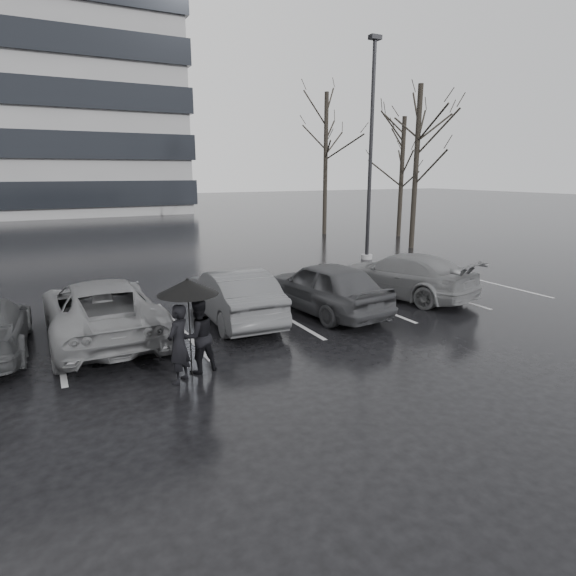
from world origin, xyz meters
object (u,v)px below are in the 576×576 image
(car_west_a, at_px, (234,295))
(tree_north, at_px, (325,165))
(car_west_b, at_px, (101,309))
(pedestrian_right, at_px, (198,336))
(car_main, at_px, (324,287))
(tree_east, at_px, (416,169))
(lamp_post, at_px, (370,162))
(tree_ne, at_px, (401,178))
(pedestrian_left, at_px, (179,344))
(car_east, at_px, (402,275))

(car_west_a, distance_m, tree_north, 19.02)
(car_west_b, relative_size, pedestrian_right, 3.46)
(car_main, distance_m, tree_east, 13.37)
(car_west_a, relative_size, pedestrian_right, 2.86)
(lamp_post, xyz_separation_m, tree_north, (3.02, 8.60, -0.01))
(pedestrian_right, xyz_separation_m, tree_ne, (17.07, 14.40, 2.76))
(lamp_post, bearing_deg, pedestrian_right, -140.16)
(tree_east, height_order, tree_north, tree_north)
(tree_east, height_order, tree_ne, tree_east)
(pedestrian_left, bearing_deg, car_west_a, -170.24)
(car_east, xyz_separation_m, pedestrian_right, (-7.49, -2.80, 0.05))
(car_west_b, bearing_deg, pedestrian_right, 115.12)
(car_east, relative_size, tree_ne, 0.68)
(car_east, relative_size, lamp_post, 0.51)
(car_main, xyz_separation_m, tree_east, (10.21, 7.99, 3.26))
(car_east, bearing_deg, pedestrian_right, 5.48)
(car_main, xyz_separation_m, lamp_post, (6.19, 6.40, 3.53))
(car_main, bearing_deg, tree_east, -148.38)
(tree_east, relative_size, tree_north, 0.94)
(pedestrian_left, relative_size, lamp_post, 0.16)
(lamp_post, distance_m, tree_north, 9.11)
(car_west_a, height_order, tree_north, tree_north)
(pedestrian_right, distance_m, tree_north, 22.35)
(pedestrian_left, bearing_deg, tree_north, -172.63)
(car_west_a, bearing_deg, pedestrian_left, 57.09)
(car_east, xyz_separation_m, tree_east, (7.08, 7.59, 3.31))
(lamp_post, bearing_deg, car_main, -134.04)
(tree_north, bearing_deg, tree_ne, -40.60)
(car_east, relative_size, pedestrian_right, 3.20)
(car_east, bearing_deg, pedestrian_left, 6.43)
(car_main, distance_m, car_west_b, 5.84)
(car_west_b, distance_m, pedestrian_right, 3.31)
(tree_east, bearing_deg, pedestrian_left, -144.52)
(car_east, bearing_deg, tree_east, -148.04)
(pedestrian_right, height_order, tree_east, tree_east)
(tree_ne, xyz_separation_m, tree_north, (-3.50, 3.00, 0.75))
(car_west_b, height_order, tree_east, tree_east)
(car_west_a, distance_m, car_west_b, 3.29)
(pedestrian_left, relative_size, tree_east, 0.19)
(car_west_a, bearing_deg, pedestrian_right, 60.29)
(car_west_b, bearing_deg, car_east, 178.13)
(car_west_a, bearing_deg, tree_east, -146.27)
(tree_ne, height_order, tree_north, tree_north)
(car_main, relative_size, tree_east, 0.54)
(car_west_b, height_order, pedestrian_right, pedestrian_right)
(tree_north, bearing_deg, car_east, -112.62)
(car_main, distance_m, tree_ne, 17.69)
(tree_ne, relative_size, tree_north, 0.82)
(tree_east, distance_m, tree_north, 7.08)
(car_west_b, distance_m, car_east, 8.94)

